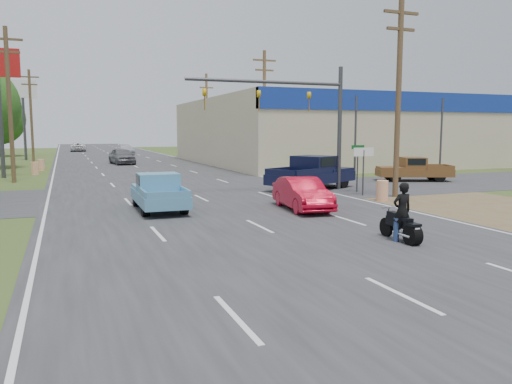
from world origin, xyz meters
name	(u,v)px	position (x,y,z in m)	size (l,w,h in m)	color
ground	(401,296)	(0.00, 0.00, 0.00)	(200.00, 200.00, 0.00)	#38441B
main_road	(136,167)	(0.00, 40.00, 0.01)	(15.00, 180.00, 0.02)	#2D2D30
cross_road	(192,194)	(0.00, 18.00, 0.01)	(120.00, 10.00, 0.02)	#2D2D30
dirt_verge	(461,203)	(11.00, 10.00, 0.01)	(8.00, 18.00, 0.01)	brown
big_box_store	(414,132)	(32.00, 39.93, 3.31)	(50.00, 28.10, 6.60)	#B7A88C
utility_pole_1	(399,92)	(9.50, 13.00, 5.32)	(2.00, 0.28, 10.00)	#4C3823
utility_pole_2	(264,108)	(9.50, 31.00, 5.32)	(2.00, 0.28, 10.00)	#4C3823
utility_pole_3	(207,114)	(9.50, 49.00, 5.32)	(2.00, 0.28, 10.00)	#4C3823
utility_pole_5	(9,101)	(-9.50, 28.00, 5.32)	(2.00, 0.28, 10.00)	#4C3823
utility_pole_6	(31,113)	(-9.50, 52.00, 5.32)	(2.00, 0.28, 10.00)	#4C3823
tree_3	(410,116)	(55.00, 70.00, 6.19)	(8.40, 8.40, 10.40)	#422D19
tree_5	(241,119)	(30.00, 95.00, 5.88)	(7.98, 7.98, 9.88)	#422D19
barrel_0	(382,191)	(8.00, 12.00, 0.50)	(0.56, 0.56, 1.00)	orange
barrel_1	(309,176)	(8.40, 20.50, 0.50)	(0.56, 0.56, 1.00)	orange
barrel_2	(35,168)	(-8.50, 34.00, 0.50)	(0.56, 0.56, 1.00)	orange
barrel_3	(41,165)	(-8.20, 38.00, 0.50)	(0.56, 0.56, 1.00)	orange
pole_sign_left_far	(23,98)	(-10.50, 56.00, 7.17)	(3.00, 0.35, 9.20)	#3F3F44
lane_sign	(364,160)	(8.20, 14.00, 1.90)	(1.20, 0.08, 2.52)	#3F3F44
street_name_sign	(358,163)	(8.80, 15.50, 1.61)	(0.80, 0.08, 2.61)	#3F3F44
signal_mast	(298,105)	(5.82, 17.00, 4.80)	(9.12, 0.40, 7.00)	#3F3F44
red_convertible	(302,194)	(3.12, 10.88, 0.69)	(1.47, 4.20, 1.38)	#B4081F
motorcycle	(402,228)	(3.19, 4.16, 0.44)	(0.61, 1.97, 1.00)	black
rider	(402,214)	(3.19, 4.20, 0.87)	(0.63, 0.41, 1.73)	black
blue_pickup	(158,192)	(-2.66, 13.09, 0.80)	(1.91, 4.82, 1.59)	black
navy_pickup	(313,172)	(7.13, 17.55, 0.99)	(6.29, 4.64, 1.96)	black
brown_pickup	(412,169)	(15.63, 19.39, 0.82)	(5.23, 3.56, 1.62)	black
distant_car_grey	(122,156)	(-0.83, 44.23, 0.83)	(1.96, 4.87, 1.66)	slate
distant_car_silver	(126,150)	(1.97, 65.20, 0.73)	(2.06, 5.07, 1.47)	silver
distant_car_white	(78,147)	(-4.05, 80.11, 0.74)	(2.45, 5.32, 1.48)	silver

